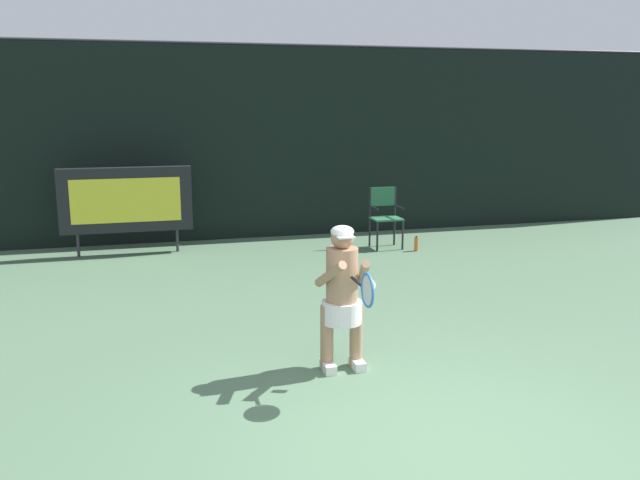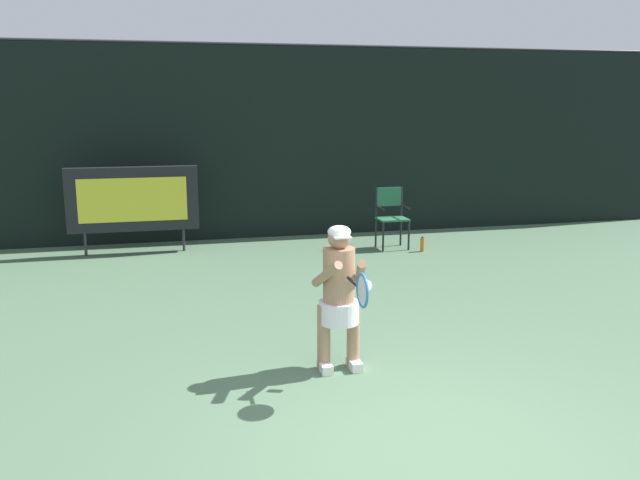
# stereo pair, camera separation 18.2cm
# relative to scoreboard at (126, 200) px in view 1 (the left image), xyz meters

# --- Properties ---
(ground) EXTENTS (18.00, 22.00, 0.03)m
(ground) POSITION_rel_scoreboard_xyz_m (2.33, -7.76, -0.96)
(ground) COLOR #4E6D51
(backdrop_screen) EXTENTS (18.00, 0.12, 3.66)m
(backdrop_screen) POSITION_rel_scoreboard_xyz_m (2.33, 0.92, 0.86)
(backdrop_screen) COLOR black
(backdrop_screen) RESTS_ON ground
(scoreboard) EXTENTS (2.20, 0.21, 1.50)m
(scoreboard) POSITION_rel_scoreboard_xyz_m (0.00, 0.00, 0.00)
(scoreboard) COLOR black
(scoreboard) RESTS_ON ground
(umpire_chair) EXTENTS (0.52, 0.44, 1.08)m
(umpire_chair) POSITION_rel_scoreboard_xyz_m (4.46, -0.63, -0.33)
(umpire_chair) COLOR black
(umpire_chair) RESTS_ON ground
(water_bottle) EXTENTS (0.07, 0.07, 0.27)m
(water_bottle) POSITION_rel_scoreboard_xyz_m (4.89, -1.07, -0.82)
(water_bottle) COLOR #CD6424
(water_bottle) RESTS_ON ground
(tennis_player) EXTENTS (0.53, 0.61, 1.44)m
(tennis_player) POSITION_rel_scoreboard_xyz_m (2.06, -5.83, -0.17)
(tennis_player) COLOR white
(tennis_player) RESTS_ON ground
(tennis_racket) EXTENTS (0.03, 0.60, 0.31)m
(tennis_racket) POSITION_rel_scoreboard_xyz_m (2.09, -6.46, 0.03)
(tennis_racket) COLOR black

